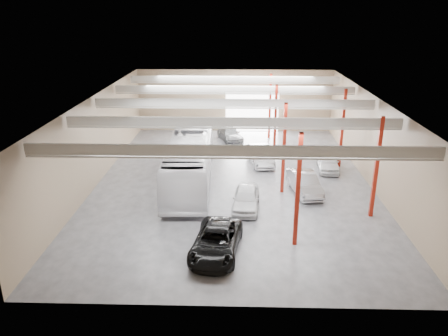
{
  "coord_description": "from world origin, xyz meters",
  "views": [
    {
      "loc": [
        0.2,
        -33.33,
        13.44
      ],
      "look_at": [
        -0.68,
        -2.76,
        2.2
      ],
      "focal_mm": 35.0,
      "sensor_mm": 36.0,
      "label": 1
    }
  ],
  "objects_px": {
    "black_sedan": "(216,242)",
    "car_row_a": "(246,198)",
    "coach_bus": "(190,160)",
    "car_row_b": "(260,155)",
    "car_right_far": "(328,162)",
    "car_right_near": "(305,183)",
    "car_row_c": "(230,134)"
  },
  "relations": [
    {
      "from": "coach_bus",
      "to": "car_row_c",
      "type": "relative_size",
      "value": 2.96
    },
    {
      "from": "car_row_c",
      "to": "car_right_near",
      "type": "bearing_deg",
      "value": -85.15
    },
    {
      "from": "car_row_b",
      "to": "car_row_c",
      "type": "bearing_deg",
      "value": 101.94
    },
    {
      "from": "car_row_a",
      "to": "car_right_near",
      "type": "relative_size",
      "value": 0.93
    },
    {
      "from": "car_right_near",
      "to": "car_right_far",
      "type": "bearing_deg",
      "value": 52.75
    },
    {
      "from": "coach_bus",
      "to": "car_row_c",
      "type": "distance_m",
      "value": 12.86
    },
    {
      "from": "coach_bus",
      "to": "car_row_c",
      "type": "height_order",
      "value": "coach_bus"
    },
    {
      "from": "black_sedan",
      "to": "car_row_a",
      "type": "distance_m",
      "value": 6.43
    },
    {
      "from": "car_row_a",
      "to": "coach_bus",
      "type": "bearing_deg",
      "value": 138.75
    },
    {
      "from": "car_row_a",
      "to": "car_right_far",
      "type": "distance_m",
      "value": 10.93
    },
    {
      "from": "car_row_b",
      "to": "car_right_near",
      "type": "relative_size",
      "value": 1.03
    },
    {
      "from": "car_row_a",
      "to": "car_right_far",
      "type": "bearing_deg",
      "value": 52.49
    },
    {
      "from": "coach_bus",
      "to": "car_row_b",
      "type": "relative_size",
      "value": 2.8
    },
    {
      "from": "coach_bus",
      "to": "car_right_far",
      "type": "bearing_deg",
      "value": 14.73
    },
    {
      "from": "coach_bus",
      "to": "car_row_a",
      "type": "distance_m",
      "value": 6.52
    },
    {
      "from": "car_row_a",
      "to": "car_row_c",
      "type": "height_order",
      "value": "car_row_a"
    },
    {
      "from": "black_sedan",
      "to": "coach_bus",
      "type": "bearing_deg",
      "value": 110.95
    },
    {
      "from": "car_row_b",
      "to": "car_right_near",
      "type": "xyz_separation_m",
      "value": [
        3.07,
        -6.64,
        -0.02
      ]
    },
    {
      "from": "coach_bus",
      "to": "black_sedan",
      "type": "bearing_deg",
      "value": -78.11
    },
    {
      "from": "coach_bus",
      "to": "car_row_b",
      "type": "xyz_separation_m",
      "value": [
        5.93,
        4.93,
        -1.13
      ]
    },
    {
      "from": "car_row_b",
      "to": "car_right_far",
      "type": "xyz_separation_m",
      "value": [
        5.87,
        -1.44,
        -0.08
      ]
    },
    {
      "from": "black_sedan",
      "to": "car_right_near",
      "type": "height_order",
      "value": "car_right_near"
    },
    {
      "from": "black_sedan",
      "to": "car_right_far",
      "type": "xyz_separation_m",
      "value": [
        9.18,
        14.26,
        -0.03
      ]
    },
    {
      "from": "car_right_far",
      "to": "car_right_near",
      "type": "bearing_deg",
      "value": -112.71
    },
    {
      "from": "coach_bus",
      "to": "car_right_near",
      "type": "relative_size",
      "value": 2.88
    },
    {
      "from": "car_right_near",
      "to": "car_row_b",
      "type": "bearing_deg",
      "value": 105.85
    },
    {
      "from": "coach_bus",
      "to": "car_row_b",
      "type": "height_order",
      "value": "coach_bus"
    },
    {
      "from": "black_sedan",
      "to": "car_right_far",
      "type": "distance_m",
      "value": 16.96
    },
    {
      "from": "black_sedan",
      "to": "car_right_near",
      "type": "distance_m",
      "value": 11.08
    },
    {
      "from": "car_row_c",
      "to": "car_right_far",
      "type": "bearing_deg",
      "value": -63.58
    },
    {
      "from": "coach_bus",
      "to": "car_right_near",
      "type": "height_order",
      "value": "coach_bus"
    },
    {
      "from": "black_sedan",
      "to": "car_row_c",
      "type": "relative_size",
      "value": 1.17
    }
  ]
}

